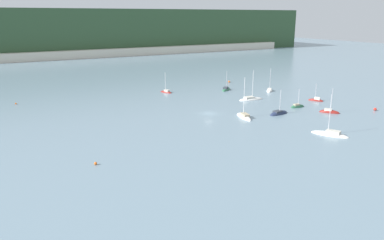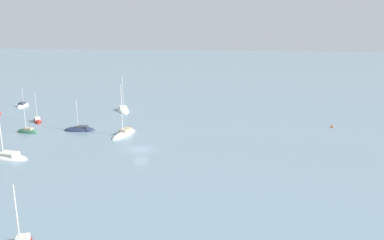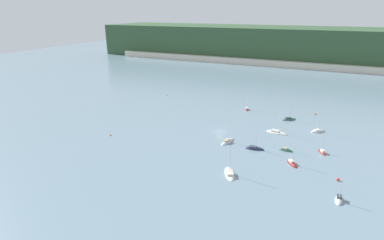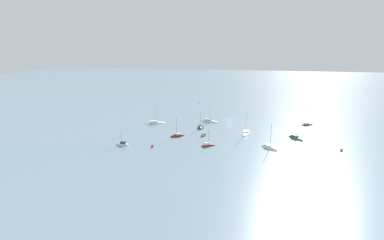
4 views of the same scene
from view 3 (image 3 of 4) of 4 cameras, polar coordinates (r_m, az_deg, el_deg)
name	(u,v)px [view 3 (image 3 of 4)]	position (r m, az deg, el deg)	size (l,w,h in m)	color
ground_plane	(220,132)	(123.95, 5.29, -2.23)	(600.00, 600.00, 0.00)	slate
hillside_ridge	(289,44)	(311.91, 18.08, 13.57)	(383.02, 72.68, 31.37)	#335133
shore_town_strip	(282,64)	(274.45, 16.69, 10.15)	(325.57, 6.00, 5.36)	beige
sailboat_0	(292,164)	(103.81, 18.46, -7.91)	(4.71, 5.59, 8.05)	maroon
sailboat_1	(227,142)	(114.79, 6.77, -4.13)	(4.00, 8.54, 11.81)	white
sailboat_2	(339,200)	(90.42, 26.17, -13.56)	(1.92, 4.86, 5.99)	white
sailboat_3	(289,120)	(143.44, 17.98, 0.07)	(6.71, 5.95, 7.80)	#2D6647
sailboat_4	(230,174)	(93.69, 7.16, -10.15)	(6.26, 9.00, 10.37)	white
sailboat_5	(254,149)	(110.82, 11.81, -5.41)	(7.09, 3.33, 7.94)	#232D4C
sailboat_6	(322,152)	(115.30, 23.48, -5.67)	(3.64, 4.91, 6.27)	maroon
sailboat_7	(247,109)	(153.20, 10.35, 2.04)	(3.44, 5.56, 7.85)	maroon
sailboat_8	(318,131)	(133.87, 22.84, -2.03)	(6.25, 6.24, 9.22)	white
sailboat_9	(286,150)	(112.41, 17.41, -5.56)	(5.03, 1.93, 6.48)	#2D6647
sailboat_10	(277,133)	(126.99, 15.86, -2.34)	(8.94, 4.05, 10.58)	white
mooring_buoy_0	(110,135)	(123.99, -15.28, -2.75)	(0.57, 0.57, 0.57)	orange
mooring_buoy_1	(167,95)	(176.26, -4.78, 4.78)	(0.53, 0.53, 0.53)	orange
mooring_buoy_2	(338,179)	(99.46, 26.03, -10.13)	(0.86, 0.86, 0.86)	red
mooring_buoy_3	(315,114)	(155.06, 22.40, 1.12)	(0.79, 0.79, 0.79)	orange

